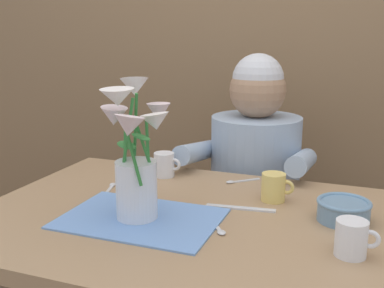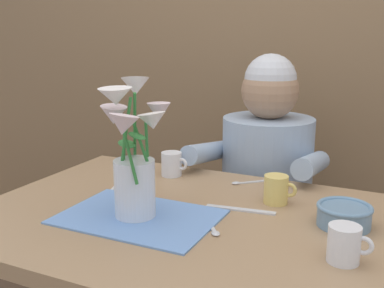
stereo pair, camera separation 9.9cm
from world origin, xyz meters
The scene contains 13 objects.
wood_panel_backdrop centered at (0.00, 1.05, 1.25)m, with size 4.00×0.10×2.50m, color brown.
dining_table centered at (0.00, 0.00, 0.64)m, with size 1.20×0.80×0.74m.
seated_person centered at (0.00, 0.62, 0.56)m, with size 0.45×0.47×1.14m.
striped_placemat centered at (-0.14, -0.07, 0.74)m, with size 0.40×0.28×0.01m, color #6B93D1.
flower_vase centered at (-0.15, -0.07, 0.91)m, with size 0.21×0.28×0.36m.
ceramic_bowl centered at (0.35, 0.10, 0.77)m, with size 0.14×0.14×0.06m.
dinner_knife centered at (0.08, 0.09, 0.74)m, with size 0.19×0.02×0.01m, color silver.
ceramic_mug centered at (0.15, 0.19, 0.78)m, with size 0.09×0.07×0.08m.
tea_cup centered at (-0.23, 0.29, 0.78)m, with size 0.09×0.07×0.08m.
coffee_cup centered at (0.37, -0.09, 0.78)m, with size 0.09×0.07×0.08m.
spoon_0 centered at (-0.34, 0.11, 0.74)m, with size 0.05×0.12×0.01m.
spoon_1 centered at (0.01, 0.31, 0.74)m, with size 0.10×0.09×0.01m.
spoon_2 centered at (0.07, -0.06, 0.74)m, with size 0.08×0.11×0.01m.
Camera 2 is at (0.46, -1.02, 1.21)m, focal length 43.18 mm.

